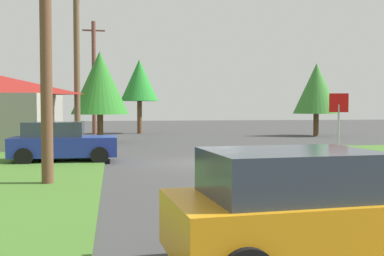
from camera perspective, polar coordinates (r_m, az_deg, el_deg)
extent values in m
plane|color=#3C3C3C|center=(18.51, 1.77, -4.26)|extent=(120.00, 120.00, 0.00)
cube|color=yellow|center=(10.87, 10.26, -9.07)|extent=(0.20, 14.00, 0.01)
cylinder|color=#9EA0A8|center=(19.62, 17.40, -0.63)|extent=(0.07, 0.07, 2.30)
cube|color=red|center=(19.60, 17.45, 2.95)|extent=(0.74, 0.22, 0.75)
cube|color=orange|center=(6.60, 14.84, -11.06)|extent=(4.05, 2.16, 0.76)
cube|color=#2D3842|center=(6.30, 11.82, -5.38)|extent=(2.28, 1.80, 0.60)
cylinder|color=black|center=(8.12, 20.06, -10.75)|extent=(0.69, 0.27, 0.68)
cylinder|color=black|center=(7.02, 1.21, -12.68)|extent=(0.69, 0.27, 0.68)
cube|color=navy|center=(19.28, -15.25, -2.17)|extent=(4.09, 1.92, 0.76)
cube|color=#2D3842|center=(19.28, -16.45, -0.16)|extent=(2.25, 1.69, 0.60)
cylinder|color=black|center=(20.15, -11.03, -2.78)|extent=(0.68, 0.22, 0.68)
cylinder|color=black|center=(18.28, -11.18, -3.32)|extent=(0.68, 0.22, 0.68)
cylinder|color=black|center=(20.41, -18.88, -2.80)|extent=(0.68, 0.22, 0.68)
cylinder|color=black|center=(18.57, -19.81, -3.33)|extent=(0.68, 0.22, 0.68)
cylinder|color=brown|center=(13.63, -17.36, 8.38)|extent=(0.32, 0.32, 7.20)
cylinder|color=brown|center=(26.16, -13.85, 7.68)|extent=(0.33, 0.33, 9.15)
cylinder|color=brown|center=(38.63, -11.85, 5.95)|extent=(0.34, 0.34, 9.08)
cube|color=brown|center=(39.04, -11.90, 11.55)|extent=(1.80, 0.16, 0.12)
cylinder|color=brown|center=(39.56, -6.40, 1.31)|extent=(0.40, 0.40, 2.74)
cone|color=#24832A|center=(39.62, -6.43, 5.82)|extent=(3.17, 3.17, 3.48)
cylinder|color=brown|center=(29.64, -11.11, -0.05)|extent=(0.37, 0.37, 1.77)
cone|color=#2A7724|center=(29.65, -11.16, 5.43)|extent=(3.55, 3.55, 3.90)
cylinder|color=brown|center=(37.21, 14.87, 0.38)|extent=(0.40, 0.40, 1.72)
cone|color=#35792D|center=(37.21, 14.92, 4.68)|extent=(3.51, 3.51, 3.86)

